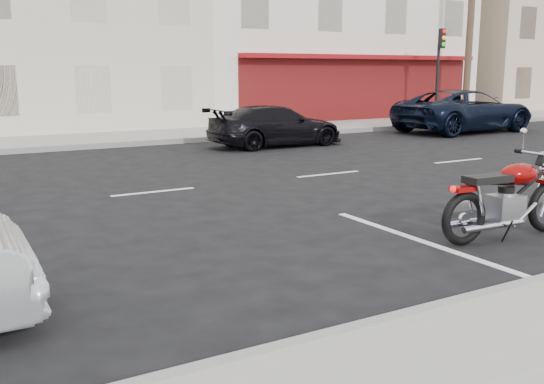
{
  "coord_description": "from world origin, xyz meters",
  "views": [
    {
      "loc": [
        -5.61,
        -10.75,
        2.24
      ],
      "look_at": [
        -2.05,
        -4.55,
        0.8
      ],
      "focal_mm": 40.0,
      "sensor_mm": 36.0,
      "label": 1
    }
  ],
  "objects": [
    {
      "name": "ground",
      "position": [
        0.0,
        0.0,
        0.0
      ],
      "size": [
        120.0,
        120.0,
        0.0
      ],
      "primitive_type": "plane",
      "color": "black",
      "rests_on": "ground"
    },
    {
      "name": "suv_far",
      "position": [
        11.75,
        5.17,
        0.77
      ],
      "size": [
        5.66,
        2.76,
        1.55
      ],
      "primitive_type": "imported",
      "rotation": [
        0.0,
        0.0,
        1.61
      ],
      "color": "black",
      "rests_on": "ground"
    },
    {
      "name": "bldg_far_east",
      "position": [
        26.0,
        16.3,
        5.5
      ],
      "size": [
        12.0,
        12.0,
        11.0
      ],
      "primitive_type": "cube",
      "color": "#C2A88D",
      "rests_on": "ground"
    },
    {
      "name": "fire_hydrant",
      "position": [
        12.0,
        8.5,
        0.53
      ],
      "size": [
        0.2,
        0.2,
        0.72
      ],
      "color": "beige",
      "rests_on": "sidewalk_far"
    },
    {
      "name": "traffic_light",
      "position": [
        13.5,
        8.33,
        2.56
      ],
      "size": [
        0.26,
        0.3,
        3.8
      ],
      "color": "black",
      "rests_on": "sidewalk_far"
    },
    {
      "name": "car_far",
      "position": [
        3.54,
        4.93,
        0.61
      ],
      "size": [
        4.22,
        1.76,
        1.22
      ],
      "primitive_type": "imported",
      "rotation": [
        0.0,
        0.0,
        1.58
      ],
      "color": "black",
      "rests_on": "ground"
    },
    {
      "name": "utility_pole",
      "position": [
        15.5,
        8.6,
        4.74
      ],
      "size": [
        1.8,
        0.3,
        9.0
      ],
      "color": "#422D1E",
      "rests_on": "sidewalk_far"
    }
  ]
}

